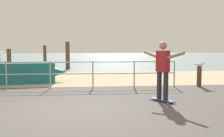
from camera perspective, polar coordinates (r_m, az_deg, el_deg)
name	(u,v)px	position (r m, az deg, el deg)	size (l,w,h in m)	color
ground_plane	(60,125)	(5.51, -11.27, -12.10)	(24.00, 10.00, 0.04)	#514C49
beach_strip	(76,78)	(13.36, -7.87, -2.12)	(24.00, 6.00, 0.04)	tan
sea_surface	(83,57)	(41.28, -6.32, 2.52)	(72.00, 50.00, 0.04)	#849EA3
railing_fence	(28,71)	(10.12, -17.81, -0.53)	(11.16, 0.05, 1.05)	#9EA0A5
sailboat	(6,71)	(12.20, -22.05, -0.59)	(5.05, 2.02, 5.72)	#19666B
skateboard	(162,100)	(7.68, 10.91, -6.76)	(0.60, 0.78, 0.08)	#334C8C
skateboarder	(163,67)	(7.55, 11.03, 0.32)	(0.87, 1.26, 1.65)	#26262B
bollard_short	(199,77)	(10.89, 18.50, -1.73)	(0.18, 0.18, 0.81)	#513826
seagull	(200,65)	(10.86, 18.64, 0.80)	(0.48, 0.22, 0.18)	white
groyne_post_1	(9,58)	(21.02, -21.56, 2.06)	(0.32, 0.32, 1.45)	#513826
groyne_post_2	(45,55)	(23.10, -14.44, 2.80)	(0.26, 0.26, 1.72)	#513826
groyne_post_3	(68,56)	(18.64, -9.66, 2.79)	(0.29, 0.29, 1.95)	#513826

